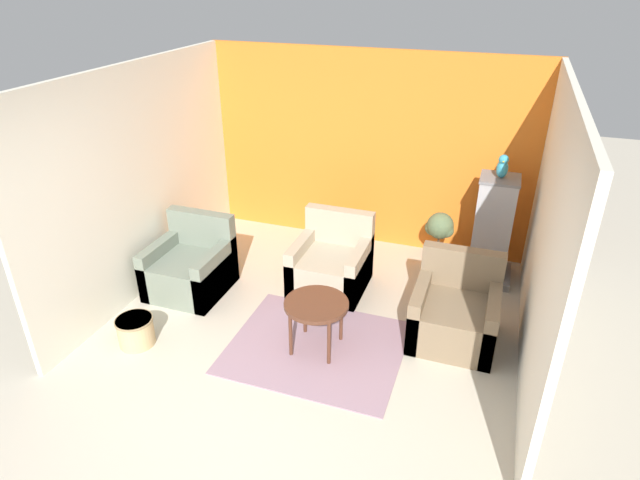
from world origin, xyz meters
The scene contains 13 objects.
ground_plane centered at (0.00, 0.00, 0.00)m, with size 20.00×20.00×0.00m, color beige.
wall_back_accent centered at (0.00, 3.65, 1.24)m, with size 4.20×0.06×2.48m.
wall_left centered at (-2.07, 1.81, 1.24)m, with size 0.06×3.62×2.48m.
wall_right centered at (2.07, 1.81, 1.24)m, with size 0.06×3.62×2.48m.
area_rug centered at (0.17, 1.22, 0.01)m, with size 1.66×1.40×0.01m.
coffee_table centered at (0.17, 1.22, 0.47)m, with size 0.61×0.61×0.53m.
armchair_left centered at (-1.53, 1.75, 0.28)m, with size 0.81×0.82×0.84m.
armchair_right centered at (1.40, 1.83, 0.28)m, with size 0.81×0.82×0.84m.
armchair_middle centered at (-0.05, 2.34, 0.28)m, with size 0.81×0.82×0.84m.
birdcage centered at (1.63, 3.15, 0.60)m, with size 0.58×0.58×1.26m.
parrot centered at (1.63, 3.15, 1.39)m, with size 0.12×0.22×0.27m.
potted_plant centered at (1.03, 3.22, 0.46)m, with size 0.35×0.32×0.71m.
wicker_basket centered at (-1.52, 0.70, 0.16)m, with size 0.36×0.36×0.29m.
Camera 1 is at (1.58, -2.70, 3.35)m, focal length 30.00 mm.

